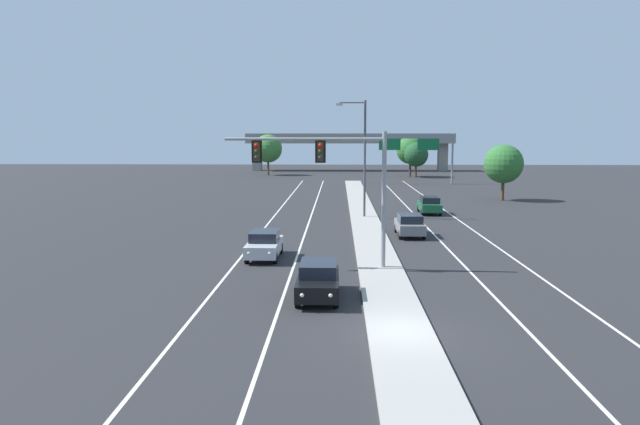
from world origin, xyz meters
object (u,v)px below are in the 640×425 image
at_px(car_receding_grey, 410,225).
at_px(car_receding_green, 429,205).
at_px(tree_far_right_c, 416,155).
at_px(highway_sign_gantry, 409,143).
at_px(tree_far_left_a, 268,149).
at_px(tree_far_right_a, 504,164).
at_px(overhead_signal_mast, 333,169).
at_px(street_lamp_median, 362,151).
at_px(car_oncoming_silver, 264,244).
at_px(car_oncoming_black, 318,280).
at_px(tree_far_right_b, 410,150).

xyz_separation_m(car_receding_grey, car_receding_green, (3.29, 12.55, 0.00)).
bearing_deg(car_receding_grey, tree_far_right_c, 82.32).
bearing_deg(highway_sign_gantry, tree_far_left_a, 140.04).
relative_size(highway_sign_gantry, tree_far_right_a, 2.14).
height_order(car_receding_grey, highway_sign_gantry, highway_sign_gantry).
distance_m(overhead_signal_mast, car_receding_green, 25.42).
xyz_separation_m(overhead_signal_mast, tree_far_right_c, (13.67, 72.07, -1.41)).
xyz_separation_m(street_lamp_median, car_oncoming_silver, (-6.36, -17.50, -4.97)).
distance_m(street_lamp_median, car_receding_grey, 11.07).
distance_m(street_lamp_median, tree_far_left_a, 59.41).
bearing_deg(car_oncoming_black, street_lamp_median, 83.62).
relative_size(tree_far_right_b, tree_far_left_a, 0.96).
height_order(tree_far_right_c, tree_far_left_a, tree_far_left_a).
bearing_deg(tree_far_left_a, tree_far_right_c, -12.29).
relative_size(street_lamp_median, highway_sign_gantry, 0.75).
xyz_separation_m(car_oncoming_silver, car_receding_green, (12.71, 20.65, 0.00)).
bearing_deg(car_receding_green, overhead_signal_mast, -110.37).
xyz_separation_m(car_oncoming_black, car_receding_green, (9.27, 29.23, 0.00)).
relative_size(street_lamp_median, tree_far_left_a, 1.34).
distance_m(car_oncoming_silver, tree_far_right_c, 71.56).
xyz_separation_m(overhead_signal_mast, car_receding_grey, (5.42, 10.90, -4.54)).
bearing_deg(tree_far_right_c, tree_far_left_a, 167.71).
bearing_deg(car_oncoming_black, tree_far_left_a, 98.19).
height_order(overhead_signal_mast, car_receding_grey, overhead_signal_mast).
relative_size(overhead_signal_mast, car_oncoming_silver, 1.90).
bearing_deg(overhead_signal_mast, car_oncoming_black, -95.53).
distance_m(car_oncoming_black, tree_far_right_c, 79.21).
bearing_deg(highway_sign_gantry, car_oncoming_silver, -104.93).
distance_m(highway_sign_gantry, tree_far_right_b, 16.49).
bearing_deg(tree_far_left_a, car_oncoming_black, -81.81).
height_order(tree_far_right_a, tree_far_left_a, tree_far_left_a).
bearing_deg(car_oncoming_black, overhead_signal_mast, 84.47).
relative_size(tree_far_right_a, tree_far_right_c, 1.03).
xyz_separation_m(tree_far_right_a, tree_far_right_b, (-5.58, 39.37, 0.62)).
bearing_deg(highway_sign_gantry, tree_far_right_a, -71.39).
bearing_deg(tree_far_right_a, tree_far_right_b, 98.07).
xyz_separation_m(car_oncoming_black, highway_sign_gantry, (11.33, 64.00, 5.34)).
bearing_deg(tree_far_right_a, car_oncoming_black, -115.04).
bearing_deg(highway_sign_gantry, tree_far_right_b, 82.31).
distance_m(car_oncoming_silver, car_receding_green, 24.25).
relative_size(car_receding_green, tree_far_left_a, 0.61).
height_order(car_receding_green, highway_sign_gantry, highway_sign_gantry).
distance_m(car_receding_grey, tree_far_right_a, 27.75).
distance_m(street_lamp_median, tree_far_right_a, 22.02).
height_order(tree_far_right_a, tree_far_right_c, tree_far_right_a).
height_order(car_receding_green, tree_far_right_c, tree_far_right_c).
distance_m(tree_far_right_c, tree_far_left_a, 26.89).
distance_m(car_receding_green, tree_far_right_c, 48.98).
distance_m(overhead_signal_mast, tree_far_right_a, 39.74).
height_order(street_lamp_median, car_receding_green, street_lamp_median).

